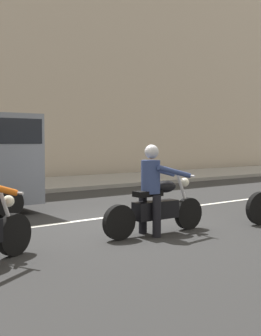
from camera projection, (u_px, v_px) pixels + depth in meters
name	position (u px, v px, depth m)	size (l,w,h in m)	color
ground_plane	(120.00, 225.00, 8.78)	(80.00, 80.00, 0.00)	#272727
lane_marking_stripe	(124.00, 215.00, 9.97)	(18.00, 0.14, 0.01)	silver
motorcycle_with_rider_denim_blue	(155.00, 198.00, 7.88)	(2.20, 0.70, 1.61)	black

